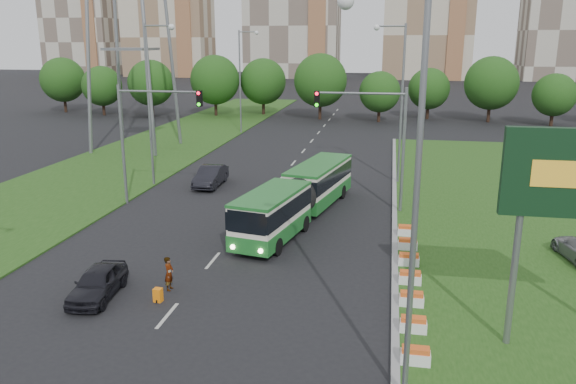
% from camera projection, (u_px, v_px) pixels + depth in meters
% --- Properties ---
extents(ground, '(360.00, 360.00, 0.00)m').
position_uv_depth(ground, '(271.00, 265.00, 27.80)').
color(ground, black).
rests_on(ground, ground).
extents(grass_median, '(14.00, 60.00, 0.15)m').
position_uv_depth(grass_median, '(514.00, 227.00, 33.13)').
color(grass_median, '#1F4814').
rests_on(grass_median, ground).
extents(median_kerb, '(0.30, 60.00, 0.18)m').
position_uv_depth(median_kerb, '(395.00, 221.00, 34.33)').
color(median_kerb, gray).
rests_on(median_kerb, ground).
extents(left_verge, '(12.00, 110.00, 0.10)m').
position_uv_depth(left_verge, '(144.00, 155.00, 54.66)').
color(left_verge, '#1F4814').
rests_on(left_verge, ground).
extents(lane_markings, '(0.20, 100.00, 0.01)m').
position_uv_depth(lane_markings, '(285.00, 173.00, 47.33)').
color(lane_markings, '#B2B1AA').
rests_on(lane_markings, ground).
extents(flower_planters, '(1.10, 13.70, 0.60)m').
position_uv_depth(flower_planters, '(410.00, 277.00, 25.19)').
color(flower_planters, white).
rests_on(flower_planters, grass_median).
extents(traffic_mast_median, '(5.76, 0.32, 8.00)m').
position_uv_depth(traffic_mast_median, '(378.00, 130.00, 35.09)').
color(traffic_mast_median, gray).
rests_on(traffic_mast_median, ground).
extents(traffic_mast_left, '(5.76, 0.32, 8.00)m').
position_uv_depth(traffic_mast_left, '(144.00, 126.00, 36.77)').
color(traffic_mast_left, gray).
rests_on(traffic_mast_left, ground).
extents(street_lamps, '(36.00, 60.00, 12.00)m').
position_uv_depth(street_lamps, '(257.00, 117.00, 36.27)').
color(street_lamps, gray).
rests_on(street_lamps, ground).
extents(tree_line, '(120.00, 8.00, 9.00)m').
position_uv_depth(tree_line, '(425.00, 88.00, 77.17)').
color(tree_line, '#174612').
rests_on(tree_line, ground).
extents(midrise_west, '(22.00, 14.00, 36.00)m').
position_uv_depth(midrise_west, '(81.00, 19.00, 182.13)').
color(midrise_west, beige).
rests_on(midrise_west, ground).
extents(articulated_bus, '(2.34, 15.01, 2.47)m').
position_uv_depth(articulated_bus, '(298.00, 196.00, 34.55)').
color(articulated_bus, silver).
rests_on(articulated_bus, ground).
extents(car_left_near, '(1.97, 4.07, 1.34)m').
position_uv_depth(car_left_near, '(98.00, 283.00, 24.12)').
color(car_left_near, black).
rests_on(car_left_near, ground).
extents(car_left_far, '(1.72, 4.69, 1.53)m').
position_uv_depth(car_left_far, '(211.00, 176.00, 42.82)').
color(car_left_far, black).
rests_on(car_left_far, ground).
extents(pedestrian, '(0.38, 0.57, 1.55)m').
position_uv_depth(pedestrian, '(169.00, 273.00, 24.81)').
color(pedestrian, gray).
rests_on(pedestrian, ground).
extents(shopping_trolley, '(0.35, 0.37, 0.60)m').
position_uv_depth(shopping_trolley, '(158.00, 295.00, 23.78)').
color(shopping_trolley, orange).
rests_on(shopping_trolley, ground).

